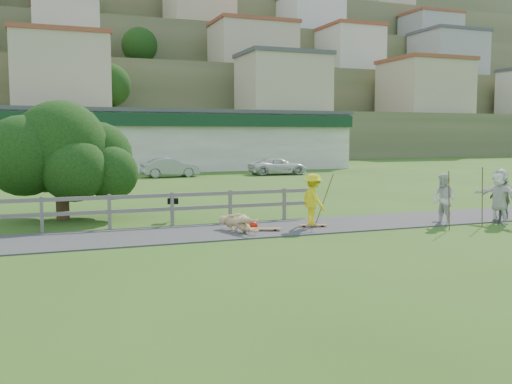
% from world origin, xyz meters
% --- Properties ---
extents(ground, '(260.00, 260.00, 0.00)m').
position_xyz_m(ground, '(0.00, 0.00, 0.00)').
color(ground, '#2E5719').
rests_on(ground, ground).
extents(path, '(34.00, 3.00, 0.04)m').
position_xyz_m(path, '(0.00, 1.50, 0.02)').
color(path, '#333335').
rests_on(path, ground).
extents(fence, '(15.05, 0.10, 1.10)m').
position_xyz_m(fence, '(-4.62, 3.30, 0.72)').
color(fence, '#6A645D').
rests_on(fence, ground).
extents(strip_mall, '(32.50, 10.75, 5.10)m').
position_xyz_m(strip_mall, '(4.00, 34.94, 2.58)').
color(strip_mall, '#BAB4A4').
rests_on(strip_mall, ground).
extents(hillside, '(220.00, 67.00, 47.50)m').
position_xyz_m(hillside, '(0.00, 91.31, 14.41)').
color(hillside, '#4B5532').
rests_on(hillside, ground).
extents(skater_rider, '(0.70, 1.10, 1.63)m').
position_xyz_m(skater_rider, '(2.09, 1.21, 0.82)').
color(skater_rider, yellow).
rests_on(skater_rider, ground).
extents(skater_fallen, '(1.72, 0.89, 0.61)m').
position_xyz_m(skater_fallen, '(-0.44, 1.16, 0.31)').
color(skater_fallen, tan).
rests_on(skater_fallen, ground).
extents(spectator_a, '(0.74, 0.90, 1.70)m').
position_xyz_m(spectator_a, '(6.35, 0.22, 0.85)').
color(spectator_a, silver).
rests_on(spectator_a, ground).
extents(spectator_b, '(0.55, 1.02, 1.65)m').
position_xyz_m(spectator_b, '(8.46, -0.16, 0.83)').
color(spectator_b, gray).
rests_on(spectator_b, ground).
extents(spectator_d, '(0.76, 1.77, 1.85)m').
position_xyz_m(spectator_d, '(8.31, -0.17, 0.92)').
color(spectator_d, white).
rests_on(spectator_d, ground).
extents(car_silver, '(4.15, 1.59, 1.35)m').
position_xyz_m(car_silver, '(2.68, 25.27, 0.67)').
color(car_silver, '#919397').
rests_on(car_silver, ground).
extents(car_white, '(4.51, 2.21, 1.23)m').
position_xyz_m(car_white, '(10.87, 24.80, 0.62)').
color(car_white, silver).
rests_on(car_white, ground).
extents(tree, '(5.21, 5.21, 3.49)m').
position_xyz_m(tree, '(-5.31, 5.98, 1.74)').
color(tree, black).
rests_on(tree, ground).
extents(bbq, '(0.43, 0.36, 0.80)m').
position_xyz_m(bbq, '(-1.78, 4.16, 0.40)').
color(bbq, black).
rests_on(bbq, ground).
extents(longboard_rider, '(0.91, 0.47, 0.10)m').
position_xyz_m(longboard_rider, '(2.09, 1.21, 0.05)').
color(longboard_rider, '#966131').
rests_on(longboard_rider, ground).
extents(longboard_fallen, '(1.01, 0.60, 0.11)m').
position_xyz_m(longboard_fallen, '(0.36, 1.06, 0.06)').
color(longboard_fallen, '#966131').
rests_on(longboard_fallen, ground).
extents(helmet, '(0.28, 0.28, 0.28)m').
position_xyz_m(helmet, '(0.16, 1.51, 0.14)').
color(helmet, red).
rests_on(helmet, ground).
extents(pole_rider, '(0.03, 0.03, 1.79)m').
position_xyz_m(pole_rider, '(2.69, 1.61, 0.90)').
color(pole_rider, '#513720').
rests_on(pole_rider, ground).
extents(pole_spec_left, '(0.03, 0.03, 1.85)m').
position_xyz_m(pole_spec_left, '(5.82, -0.69, 0.93)').
color(pole_spec_left, '#513720').
rests_on(pole_spec_left, ground).
extents(pole_spec_right, '(0.03, 0.03, 1.93)m').
position_xyz_m(pole_spec_right, '(7.32, -0.47, 0.97)').
color(pole_spec_right, '#513720').
rests_on(pole_spec_right, ground).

